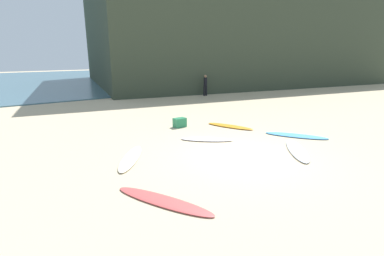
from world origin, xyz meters
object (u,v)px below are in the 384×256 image
surfboard_0 (230,126)px  surfboard_1 (207,139)px  beach_cooler (180,123)px  surfboard_3 (131,158)px  surfboard_5 (296,136)px  surfboard_2 (163,201)px  surfboard_4 (297,150)px  beachgoer_mid (205,84)px

surfboard_0 → surfboard_1: (-2.12, -1.02, -0.00)m
surfboard_0 → beach_cooler: bearing=-56.8°
surfboard_0 → surfboard_1: 2.35m
surfboard_3 → beach_cooler: (3.46, 2.57, 0.17)m
surfboard_0 → surfboard_5: size_ratio=0.93×
surfboard_2 → surfboard_4: surfboard_4 is taller
surfboard_2 → beachgoer_mid: (11.05, 12.94, 0.89)m
surfboard_1 → surfboard_4: size_ratio=0.81×
surfboard_1 → surfboard_5: size_ratio=0.83×
surfboard_3 → surfboard_5: (6.52, -1.42, -0.00)m
beach_cooler → surfboard_1: bearing=-95.9°
surfboard_0 → surfboard_3: size_ratio=0.93×
surfboard_5 → surfboard_2: bearing=-20.3°
surfboard_0 → beachgoer_mid: (5.24, 8.73, 0.88)m
surfboard_3 → surfboard_4: 5.61m
surfboard_1 → surfboard_3: (-3.22, -0.23, -0.00)m
surfboard_1 → beachgoer_mid: 12.25m
surfboard_2 → beach_cooler: beach_cooler is taller
surfboard_1 → surfboard_2: (-3.69, -3.19, -0.01)m
surfboard_1 → surfboard_5: 3.69m
surfboard_4 → beachgoer_mid: 13.74m
surfboard_2 → surfboard_4: size_ratio=1.03×
surfboard_0 → surfboard_2: bearing=14.2°
surfboard_2 → surfboard_4: 5.48m
surfboard_4 → surfboard_0: bearing=127.4°
beachgoer_mid → surfboard_5: bearing=71.3°
surfboard_3 → surfboard_5: bearing=-156.9°
surfboard_5 → surfboard_0: bearing=-98.9°
surfboard_3 → surfboard_5: surfboard_3 is taller
surfboard_2 → surfboard_4: bearing=158.7°
surfboard_1 → beach_cooler: beach_cooler is taller
surfboard_0 → beach_cooler: (-1.88, 1.32, 0.17)m
surfboard_1 → surfboard_5: (3.30, -1.65, -0.00)m
surfboard_1 → surfboard_2: surfboard_1 is taller
surfboard_3 → beach_cooler: beach_cooler is taller
beach_cooler → surfboard_3: bearing=-143.5°
beach_cooler → surfboard_4: bearing=-73.3°
surfboard_1 → surfboard_2: 4.88m
surfboard_5 → beachgoer_mid: bearing=-142.3°
surfboard_4 → beach_cooler: beach_cooler is taller
surfboard_3 → surfboard_5: 6.67m
surfboard_1 → surfboard_2: size_ratio=0.78×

